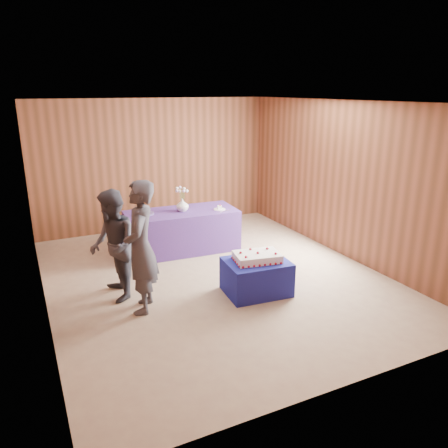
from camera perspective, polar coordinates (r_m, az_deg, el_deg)
ground at (r=7.02m, az=-1.23°, el=-6.95°), size 6.00×6.00×0.00m
room_shell at (r=6.49m, az=-1.34°, el=7.73°), size 5.04×6.04×2.72m
cake_table at (r=6.43m, az=4.25°, el=-6.88°), size 0.96×0.78×0.50m
serving_table at (r=8.06m, az=-5.52°, el=-0.88°), size 2.05×1.01×0.75m
sheet_cake at (r=6.32m, az=4.35°, el=-4.31°), size 0.74×0.57×0.16m
vase at (r=7.92m, az=-5.46°, el=2.49°), size 0.25×0.25×0.23m
flower_spray at (r=7.86m, az=-5.52°, el=4.41°), size 0.24×0.24×0.19m
platter at (r=7.85m, az=-10.49°, el=1.34°), size 0.47×0.47×0.02m
plate at (r=8.02m, az=-0.58°, el=1.94°), size 0.26×0.26×0.01m
cake_slice at (r=8.01m, az=-0.58°, el=2.22°), size 0.09×0.08×0.09m
knife at (r=7.91m, az=0.14°, el=1.69°), size 0.26×0.10×0.00m
guest_left at (r=5.81m, az=-10.81°, el=-3.03°), size 0.64×0.77×1.79m
guest_right at (r=6.25m, az=-14.31°, el=-2.80°), size 0.63×0.79×1.58m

